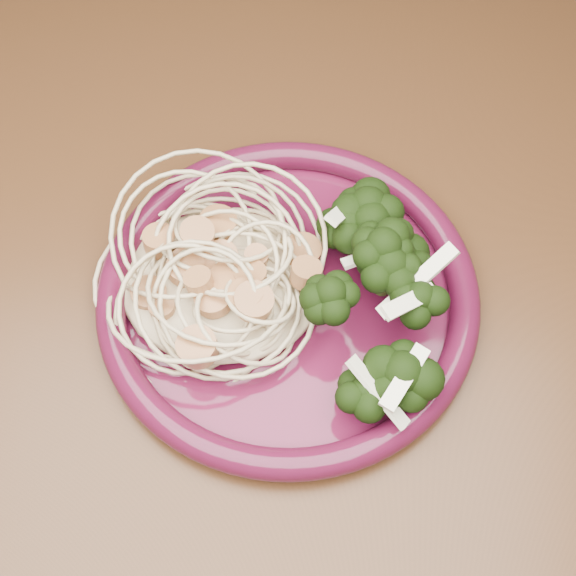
% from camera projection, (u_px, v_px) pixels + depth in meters
% --- Properties ---
extents(dining_table, '(1.20, 0.80, 0.75)m').
position_uv_depth(dining_table, '(344.00, 323.00, 0.70)').
color(dining_table, '#472814').
rests_on(dining_table, ground).
extents(dinner_plate, '(0.31, 0.31, 0.02)m').
position_uv_depth(dinner_plate, '(288.00, 295.00, 0.59)').
color(dinner_plate, '#4C0E27').
rests_on(dinner_plate, dining_table).
extents(spaghetti_pile, '(0.17, 0.15, 0.03)m').
position_uv_depth(spaghetti_pile, '(221.00, 276.00, 0.58)').
color(spaghetti_pile, '#CBB88D').
rests_on(spaghetti_pile, dinner_plate).
extents(scallop_cluster, '(0.14, 0.14, 0.04)m').
position_uv_depth(scallop_cluster, '(217.00, 246.00, 0.55)').
color(scallop_cluster, tan).
rests_on(scallop_cluster, spaghetti_pile).
extents(broccoli_pile, '(0.12, 0.17, 0.06)m').
position_uv_depth(broccoli_pile, '(372.00, 290.00, 0.56)').
color(broccoli_pile, black).
rests_on(broccoli_pile, dinner_plate).
extents(onion_garnish, '(0.08, 0.11, 0.06)m').
position_uv_depth(onion_garnish, '(377.00, 264.00, 0.53)').
color(onion_garnish, white).
rests_on(onion_garnish, broccoli_pile).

